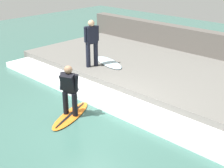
% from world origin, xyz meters
% --- Properties ---
extents(ground_plane, '(28.00, 28.00, 0.00)m').
position_xyz_m(ground_plane, '(0.00, 0.00, 0.00)').
color(ground_plane, '#386056').
extents(concrete_ledge, '(4.40, 11.10, 0.38)m').
position_xyz_m(concrete_ledge, '(3.56, 0.00, 0.19)').
color(concrete_ledge, '#66635E').
rests_on(concrete_ledge, ground_plane).
extents(back_wall, '(0.50, 11.66, 1.32)m').
position_xyz_m(back_wall, '(6.01, 0.00, 0.66)').
color(back_wall, '#544F49').
rests_on(back_wall, ground_plane).
extents(wave_foam_crest, '(0.96, 10.55, 0.19)m').
position_xyz_m(wave_foam_crest, '(0.88, 0.00, 0.10)').
color(wave_foam_crest, white).
rests_on(wave_foam_crest, ground_plane).
extents(surfboard_riding, '(1.77, 1.07, 0.07)m').
position_xyz_m(surfboard_riding, '(-0.41, 0.40, 0.03)').
color(surfboard_riding, orange).
rests_on(surfboard_riding, ground_plane).
extents(surfer_riding, '(0.48, 0.55, 1.37)m').
position_xyz_m(surfer_riding, '(-0.41, 0.40, 0.82)').
color(surfer_riding, black).
rests_on(surfer_riding, surfboard_riding).
extents(surfer_waiting_near, '(0.53, 0.33, 1.62)m').
position_xyz_m(surfer_waiting_near, '(2.02, 2.16, 1.30)').
color(surfer_waiting_near, black).
rests_on(surfer_waiting_near, concrete_ledge).
extents(surfboard_waiting_near, '(1.07, 1.72, 0.06)m').
position_xyz_m(surfboard_waiting_near, '(2.65, 1.96, 0.41)').
color(surfboard_waiting_near, silver).
rests_on(surfboard_waiting_near, concrete_ledge).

